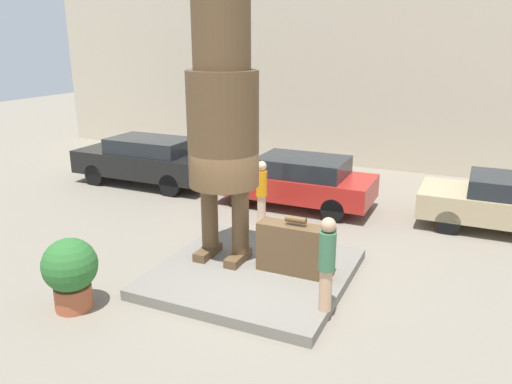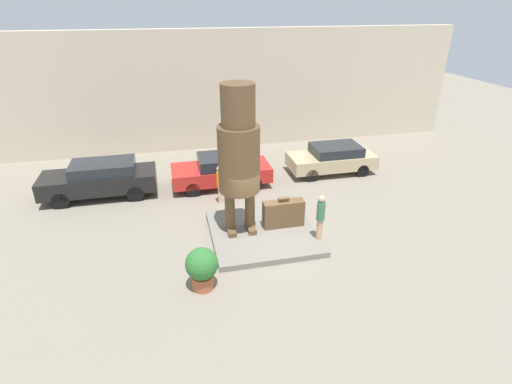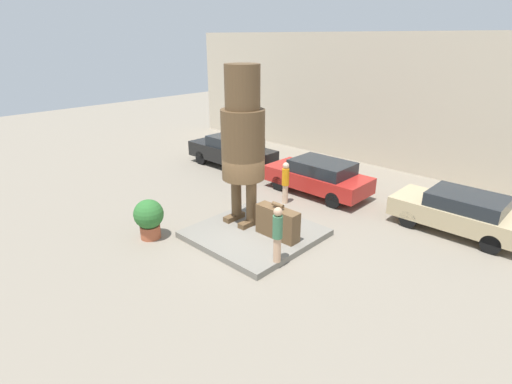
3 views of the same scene
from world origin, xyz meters
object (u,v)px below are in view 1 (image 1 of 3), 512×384
(planter_pot, at_px, (70,271))
(tourist, at_px, (327,261))
(parked_car_tan, at_px, (510,203))
(statue_figure, at_px, (223,113))
(parked_car_black, at_px, (147,159))
(parked_car_red, at_px, (297,180))
(worker_hivis, at_px, (262,190))
(giant_suitcase, at_px, (295,249))

(planter_pot, bearing_deg, tourist, 19.23)
(tourist, relative_size, parked_car_tan, 0.40)
(statue_figure, distance_m, parked_car_black, 7.33)
(parked_car_black, height_order, planter_pot, parked_car_black)
(parked_car_red, distance_m, worker_hivis, 1.78)
(statue_figure, bearing_deg, tourist, -25.57)
(tourist, xyz_separation_m, parked_car_tan, (2.97, 5.97, -0.38))
(statue_figure, bearing_deg, parked_car_tan, 40.50)
(tourist, distance_m, worker_hivis, 4.85)
(statue_figure, bearing_deg, giant_suitcase, -2.89)
(parked_car_black, height_order, parked_car_red, parked_car_black)
(statue_figure, height_order, parked_car_red, statue_figure)
(parked_car_red, distance_m, planter_pot, 7.30)
(planter_pot, bearing_deg, parked_car_red, 76.65)
(worker_hivis, bearing_deg, statue_figure, -83.00)
(parked_car_tan, xyz_separation_m, worker_hivis, (-5.88, -2.09, 0.17))
(giant_suitcase, xyz_separation_m, parked_car_black, (-6.88, 4.54, 0.14))
(tourist, xyz_separation_m, parked_car_black, (-7.85, 5.69, -0.28))
(giant_suitcase, height_order, worker_hivis, worker_hivis)
(tourist, height_order, worker_hivis, tourist)
(statue_figure, relative_size, worker_hivis, 3.12)
(parked_car_tan, bearing_deg, tourist, 63.53)
(parked_car_black, relative_size, worker_hivis, 2.83)
(giant_suitcase, relative_size, tourist, 0.90)
(worker_hivis, bearing_deg, parked_car_red, 78.68)
(giant_suitcase, xyz_separation_m, planter_pot, (-3.27, -2.63, 0.03))
(statue_figure, bearing_deg, planter_pot, -121.53)
(parked_car_black, bearing_deg, parked_car_red, 179.26)
(statue_figure, height_order, parked_car_black, statue_figure)
(parked_car_black, bearing_deg, giant_suitcase, 146.58)
(parked_car_black, bearing_deg, parked_car_tan, -178.51)
(giant_suitcase, bearing_deg, parked_car_black, 146.58)
(statue_figure, xyz_separation_m, worker_hivis, (-0.33, 2.65, -2.36))
(parked_car_black, relative_size, parked_car_tan, 1.14)
(parked_car_black, distance_m, worker_hivis, 5.27)
(statue_figure, distance_m, giant_suitcase, 3.04)
(parked_car_black, xyz_separation_m, planter_pot, (3.61, -7.17, -0.11))
(parked_car_red, relative_size, parked_car_tan, 1.06)
(giant_suitcase, bearing_deg, planter_pot, -141.16)
(parked_car_black, xyz_separation_m, worker_hivis, (4.95, -1.81, 0.07))
(tourist, distance_m, planter_pot, 4.51)
(parked_car_black, height_order, parked_car_tan, parked_car_black)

